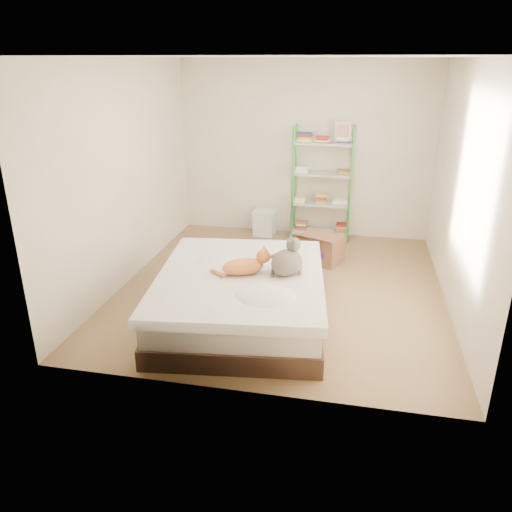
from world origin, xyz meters
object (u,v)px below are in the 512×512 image
(orange_cat, at_px, (243,265))
(cardboard_box, at_px, (321,248))
(bed, at_px, (241,297))
(shelf_unit, at_px, (322,184))
(white_bin, at_px, (265,223))
(grey_cat, at_px, (287,257))

(orange_cat, distance_m, cardboard_box, 1.99)
(bed, bearing_deg, shelf_unit, 70.93)
(cardboard_box, bearing_deg, white_bin, 157.96)
(orange_cat, distance_m, shelf_unit, 2.85)
(cardboard_box, bearing_deg, orange_cat, -87.53)
(orange_cat, xyz_separation_m, grey_cat, (0.44, 0.05, 0.10))
(white_bin, bearing_deg, cardboard_box, -44.44)
(bed, xyz_separation_m, white_bin, (-0.27, 2.76, -0.07))
(bed, xyz_separation_m, orange_cat, (0.03, 0.00, 0.37))
(bed, bearing_deg, grey_cat, -0.46)
(bed, height_order, orange_cat, orange_cat)
(shelf_unit, xyz_separation_m, white_bin, (-0.86, -0.03, -0.65))
(bed, relative_size, orange_cat, 4.47)
(shelf_unit, distance_m, white_bin, 1.08)
(bed, height_order, grey_cat, grey_cat)
(orange_cat, distance_m, white_bin, 2.81)
(grey_cat, height_order, cardboard_box, grey_cat)
(grey_cat, distance_m, white_bin, 2.85)
(white_bin, bearing_deg, grey_cat, -74.84)
(shelf_unit, height_order, white_bin, shelf_unit)
(shelf_unit, bearing_deg, bed, -102.09)
(bed, bearing_deg, white_bin, 88.53)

